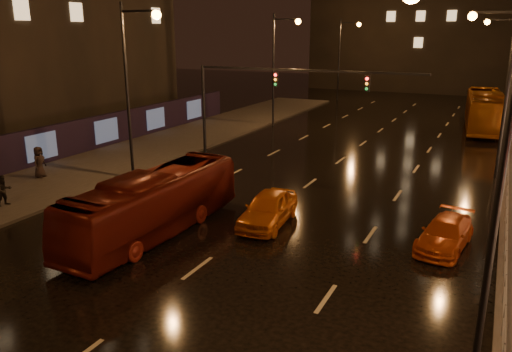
{
  "coord_description": "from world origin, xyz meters",
  "views": [
    {
      "loc": [
        9.4,
        -10.14,
        8.45
      ],
      "look_at": [
        0.33,
        8.26,
        2.5
      ],
      "focal_mm": 35.0,
      "sensor_mm": 36.0,
      "label": 1
    }
  ],
  "objects_px": {
    "bus_curb": "(485,111)",
    "taxi_near": "(268,209)",
    "taxi_far": "(445,234)",
    "pedestrian_b": "(4,190)",
    "bus_red": "(155,203)",
    "pedestrian_c": "(39,162)"
  },
  "relations": [
    {
      "from": "bus_curb",
      "to": "pedestrian_b",
      "type": "relative_size",
      "value": 7.89
    },
    {
      "from": "bus_red",
      "to": "pedestrian_c",
      "type": "relative_size",
      "value": 5.34
    },
    {
      "from": "taxi_near",
      "to": "taxi_far",
      "type": "height_order",
      "value": "taxi_near"
    },
    {
      "from": "bus_curb",
      "to": "taxi_near",
      "type": "bearing_deg",
      "value": -109.5
    },
    {
      "from": "taxi_near",
      "to": "pedestrian_b",
      "type": "relative_size",
      "value": 2.85
    },
    {
      "from": "taxi_near",
      "to": "taxi_far",
      "type": "xyz_separation_m",
      "value": [
        7.5,
        0.85,
        -0.16
      ]
    },
    {
      "from": "bus_curb",
      "to": "pedestrian_b",
      "type": "height_order",
      "value": "bus_curb"
    },
    {
      "from": "taxi_far",
      "to": "pedestrian_c",
      "type": "relative_size",
      "value": 2.22
    },
    {
      "from": "bus_red",
      "to": "taxi_far",
      "type": "relative_size",
      "value": 2.41
    },
    {
      "from": "bus_curb",
      "to": "pedestrian_c",
      "type": "distance_m",
      "value": 36.6
    },
    {
      "from": "bus_red",
      "to": "taxi_near",
      "type": "xyz_separation_m",
      "value": [
        3.92,
        3.12,
        -0.62
      ]
    },
    {
      "from": "bus_curb",
      "to": "taxi_far",
      "type": "relative_size",
      "value": 2.98
    },
    {
      "from": "bus_red",
      "to": "bus_curb",
      "type": "relative_size",
      "value": 0.81
    },
    {
      "from": "taxi_far",
      "to": "pedestrian_c",
      "type": "bearing_deg",
      "value": -172.01
    },
    {
      "from": "bus_red",
      "to": "taxi_far",
      "type": "height_order",
      "value": "bus_red"
    },
    {
      "from": "bus_red",
      "to": "pedestrian_c",
      "type": "distance_m",
      "value": 11.77
    },
    {
      "from": "bus_red",
      "to": "pedestrian_c",
      "type": "xyz_separation_m",
      "value": [
        -11.19,
        3.65,
        -0.3
      ]
    },
    {
      "from": "pedestrian_b",
      "to": "taxi_far",
      "type": "bearing_deg",
      "value": -68.68
    },
    {
      "from": "bus_curb",
      "to": "taxi_near",
      "type": "xyz_separation_m",
      "value": [
        -7.63,
        -29.19,
        -0.95
      ]
    },
    {
      "from": "taxi_far",
      "to": "pedestrian_b",
      "type": "bearing_deg",
      "value": -159.79
    },
    {
      "from": "pedestrian_b",
      "to": "pedestrian_c",
      "type": "bearing_deg",
      "value": 38.4
    },
    {
      "from": "taxi_near",
      "to": "taxi_far",
      "type": "relative_size",
      "value": 1.08
    }
  ]
}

